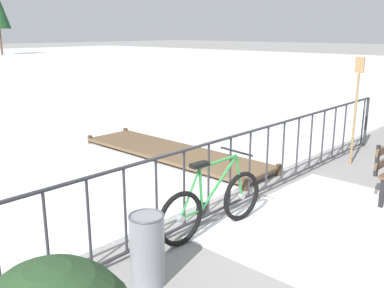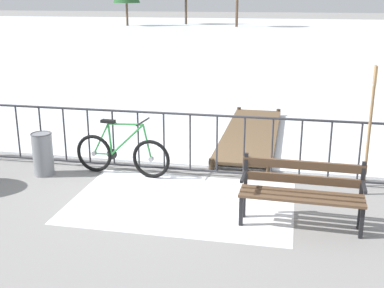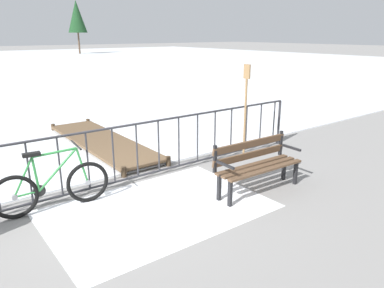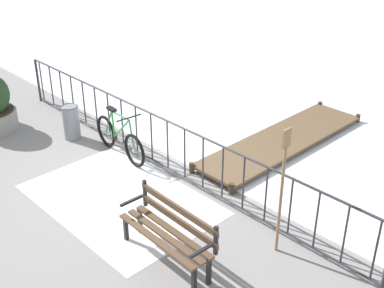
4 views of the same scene
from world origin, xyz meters
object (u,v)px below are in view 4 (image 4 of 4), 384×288
bicycle_near_railing (120,139)px  trash_bin (71,122)px  oar_upright (282,184)px  park_bench (170,228)px

bicycle_near_railing → trash_bin: bicycle_near_railing is taller
trash_bin → oar_upright: size_ratio=0.37×
park_bench → bicycle_near_railing: bearing=156.1°
bicycle_near_railing → trash_bin: (-1.31, -0.27, 0.00)m
park_bench → oar_upright: (0.95, 1.23, 0.63)m
trash_bin → oar_upright: bearing=2.0°
bicycle_near_railing → park_bench: bicycle_near_railing is taller
park_bench → trash_bin: size_ratio=2.21×
trash_bin → bicycle_near_railing: bearing=11.5°
bicycle_near_railing → oar_upright: (3.91, -0.08, 0.77)m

